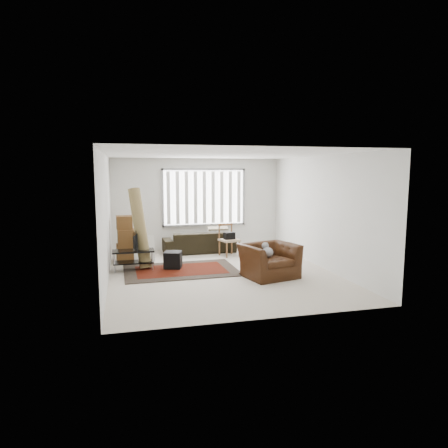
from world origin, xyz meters
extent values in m
plane|color=beige|center=(0.00, 0.00, 0.00)|extent=(6.00, 6.00, 0.00)
cube|color=white|center=(0.00, 0.00, 2.70)|extent=(5.00, 6.00, 0.02)
cube|color=silver|center=(0.00, 3.00, 1.35)|extent=(5.00, 0.02, 2.70)
cube|color=silver|center=(0.00, -3.00, 1.35)|extent=(5.00, 0.02, 2.70)
cube|color=silver|center=(-2.50, 0.00, 1.35)|extent=(0.02, 6.00, 2.70)
cube|color=silver|center=(2.50, 0.00, 1.35)|extent=(0.02, 6.00, 2.70)
cube|color=white|center=(0.20, 2.98, 1.55)|extent=(2.40, 0.01, 1.60)
cube|color=gray|center=(0.20, 2.96, 1.55)|extent=(2.52, 0.06, 1.72)
cube|color=white|center=(0.20, 2.92, 1.55)|extent=(2.40, 0.02, 1.55)
cube|color=black|center=(-0.87, 0.41, 0.01)|extent=(2.65, 1.80, 0.02)
cube|color=#4F1307|center=(-0.87, 0.41, 0.02)|extent=(2.09, 1.24, 0.00)
cube|color=black|center=(-1.95, 0.74, 0.46)|extent=(0.96, 0.43, 0.04)
cube|color=black|center=(-1.95, 0.74, 0.19)|extent=(0.93, 0.40, 0.03)
cylinder|color=#B2B2B7|center=(-2.38, 0.56, 0.24)|extent=(0.03, 0.03, 0.48)
cylinder|color=#B2B2B7|center=(-1.52, 0.56, 0.24)|extent=(0.03, 0.03, 0.48)
cylinder|color=#B2B2B7|center=(-2.38, 0.92, 0.24)|extent=(0.03, 0.03, 0.48)
cylinder|color=#B2B2B7|center=(-1.52, 0.92, 0.24)|extent=(0.03, 0.03, 0.48)
imported|color=black|center=(-1.95, 0.74, 0.71)|extent=(0.10, 0.78, 0.45)
cube|color=black|center=(-1.03, 0.66, 0.22)|extent=(0.49, 0.49, 0.39)
cube|color=brown|center=(-2.11, 1.84, 0.22)|extent=(0.51, 0.46, 0.43)
cube|color=brown|center=(-2.09, 1.81, 0.63)|extent=(0.46, 0.42, 0.39)
cube|color=brown|center=(-2.13, 1.86, 1.00)|extent=(0.42, 0.42, 0.35)
cube|color=silver|center=(-1.66, 1.58, 0.34)|extent=(0.56, 0.28, 0.68)
cylinder|color=olive|center=(-1.77, 0.97, 0.97)|extent=(0.60, 0.84, 1.94)
imported|color=black|center=(-0.06, 2.45, 0.39)|extent=(2.07, 0.94, 0.79)
cube|color=#988063|center=(0.66, 1.74, 0.44)|extent=(0.59, 0.59, 0.05)
cylinder|color=brown|center=(0.52, 1.49, 0.22)|extent=(0.04, 0.04, 0.44)
cylinder|color=brown|center=(0.91, 1.61, 0.22)|extent=(0.04, 0.04, 0.44)
cylinder|color=brown|center=(0.41, 1.88, 0.22)|extent=(0.04, 0.04, 0.44)
cylinder|color=brown|center=(0.79, 1.99, 0.22)|extent=(0.04, 0.04, 0.44)
cube|color=brown|center=(0.60, 1.94, 0.85)|extent=(0.44, 0.17, 0.06)
cube|color=brown|center=(0.41, 1.89, 0.66)|extent=(0.05, 0.05, 0.44)
cube|color=brown|center=(0.79, 2.00, 0.66)|extent=(0.05, 0.05, 0.44)
cube|color=black|center=(0.66, 1.74, 0.56)|extent=(0.33, 0.24, 0.19)
imported|color=#351A0B|center=(0.95, -0.60, 0.42)|extent=(1.34, 1.23, 0.84)
ellipsoid|color=#59595B|center=(0.95, -0.60, 0.54)|extent=(0.30, 0.35, 0.21)
sphere|color=#59595B|center=(0.91, -0.45, 0.67)|extent=(0.16, 0.16, 0.16)
camera|label=1|loc=(-2.11, -8.73, 2.33)|focal=32.00mm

